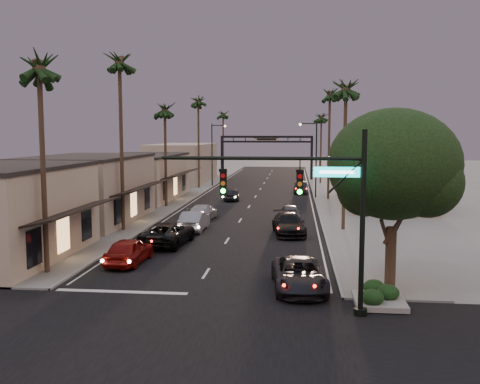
% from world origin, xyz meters
% --- Properties ---
extents(ground, '(200.00, 200.00, 0.00)m').
position_xyz_m(ground, '(0.00, 40.00, 0.00)').
color(ground, slate).
rests_on(ground, ground).
extents(road, '(14.00, 120.00, 0.02)m').
position_xyz_m(road, '(0.00, 45.00, 0.00)').
color(road, black).
rests_on(road, ground).
extents(cross_street, '(80.00, 12.00, 0.02)m').
position_xyz_m(cross_street, '(0.00, 0.00, 0.00)').
color(cross_street, black).
rests_on(cross_street, ground).
extents(sidewalk_left, '(5.00, 92.00, 0.12)m').
position_xyz_m(sidewalk_left, '(-9.50, 52.00, 0.06)').
color(sidewalk_left, slate).
rests_on(sidewalk_left, ground).
extents(sidewalk_right, '(5.00, 92.00, 0.12)m').
position_xyz_m(sidewalk_right, '(9.50, 52.00, 0.06)').
color(sidewalk_right, slate).
rests_on(sidewalk_right, ground).
extents(storefront_mid, '(8.00, 14.00, 5.50)m').
position_xyz_m(storefront_mid, '(-13.00, 26.00, 2.75)').
color(storefront_mid, '#A19281').
rests_on(storefront_mid, ground).
extents(storefront_far, '(8.00, 16.00, 5.00)m').
position_xyz_m(storefront_far, '(-13.00, 42.00, 2.50)').
color(storefront_far, tan).
rests_on(storefront_far, ground).
extents(storefront_dist, '(8.00, 20.00, 6.00)m').
position_xyz_m(storefront_dist, '(-13.00, 65.00, 3.00)').
color(storefront_dist, '#A19281').
rests_on(storefront_dist, ground).
extents(building_right, '(8.00, 18.00, 5.00)m').
position_xyz_m(building_right, '(14.00, 40.00, 2.50)').
color(building_right, '#A19281').
rests_on(building_right, ground).
extents(traffic_signal, '(8.51, 0.22, 7.80)m').
position_xyz_m(traffic_signal, '(5.69, 4.00, 5.08)').
color(traffic_signal, black).
rests_on(traffic_signal, ground).
extents(corner_tree, '(6.20, 6.20, 8.80)m').
position_xyz_m(corner_tree, '(9.48, 7.45, 5.98)').
color(corner_tree, '#38281C').
rests_on(corner_tree, ground).
extents(planter, '(2.20, 2.60, 0.24)m').
position_xyz_m(planter, '(8.60, 5.50, 0.00)').
color(planter, gray).
rests_on(planter, ground).
extents(arch, '(15.20, 0.40, 7.27)m').
position_xyz_m(arch, '(0.00, 70.00, 5.53)').
color(arch, black).
rests_on(arch, ground).
extents(streetlight_right, '(2.13, 0.30, 9.00)m').
position_xyz_m(streetlight_right, '(6.92, 45.00, 5.33)').
color(streetlight_right, black).
rests_on(streetlight_right, ground).
extents(streetlight_left, '(2.13, 0.30, 9.00)m').
position_xyz_m(streetlight_left, '(-6.92, 58.00, 5.33)').
color(streetlight_left, black).
rests_on(streetlight_left, ground).
extents(palm_la, '(3.20, 3.20, 13.20)m').
position_xyz_m(palm_la, '(-8.60, 9.00, 11.44)').
color(palm_la, '#38281C').
rests_on(palm_la, ground).
extents(palm_lb, '(3.20, 3.20, 15.20)m').
position_xyz_m(palm_lb, '(-8.60, 22.00, 13.39)').
color(palm_lb, '#38281C').
rests_on(palm_lb, ground).
extents(palm_lc, '(3.20, 3.20, 12.20)m').
position_xyz_m(palm_lc, '(-8.60, 36.00, 10.47)').
color(palm_lc, '#38281C').
rests_on(palm_lc, ground).
extents(palm_ld, '(3.20, 3.20, 14.20)m').
position_xyz_m(palm_ld, '(-8.60, 55.00, 12.42)').
color(palm_ld, '#38281C').
rests_on(palm_ld, ground).
extents(palm_ra, '(3.20, 3.20, 13.20)m').
position_xyz_m(palm_ra, '(8.60, 24.00, 11.44)').
color(palm_ra, '#38281C').
rests_on(palm_ra, ground).
extents(palm_rb, '(3.20, 3.20, 14.20)m').
position_xyz_m(palm_rb, '(8.60, 44.00, 12.42)').
color(palm_rb, '#38281C').
rests_on(palm_rb, ground).
extents(palm_rc, '(3.20, 3.20, 12.20)m').
position_xyz_m(palm_rc, '(8.60, 64.00, 10.47)').
color(palm_rc, '#38281C').
rests_on(palm_rc, ground).
extents(palm_far, '(3.20, 3.20, 13.20)m').
position_xyz_m(palm_far, '(-8.30, 78.00, 11.44)').
color(palm_far, '#38281C').
rests_on(palm_far, ground).
extents(oncoming_red, '(2.05, 4.67, 1.56)m').
position_xyz_m(oncoming_red, '(-4.87, 11.73, 0.78)').
color(oncoming_red, maroon).
rests_on(oncoming_red, ground).
extents(oncoming_pickup, '(3.18, 5.95, 1.59)m').
position_xyz_m(oncoming_pickup, '(-3.87, 17.23, 0.79)').
color(oncoming_pickup, black).
rests_on(oncoming_pickup, ground).
extents(oncoming_silver, '(1.74, 4.78, 1.57)m').
position_xyz_m(oncoming_silver, '(-3.07, 22.73, 0.78)').
color(oncoming_silver, gray).
rests_on(oncoming_silver, ground).
extents(oncoming_white, '(2.32, 4.88, 1.37)m').
position_xyz_m(oncoming_white, '(-3.35, 28.23, 0.69)').
color(oncoming_white, '#AEAEAE').
rests_on(oncoming_white, ground).
extents(oncoming_dgrey, '(2.24, 4.44, 1.45)m').
position_xyz_m(oncoming_dgrey, '(-2.47, 42.09, 0.73)').
color(oncoming_dgrey, black).
rests_on(oncoming_dgrey, ground).
extents(curbside_near, '(2.99, 5.58, 1.49)m').
position_xyz_m(curbside_near, '(5.04, 7.48, 0.74)').
color(curbside_near, black).
rests_on(curbside_near, ground).
extents(curbside_black, '(2.91, 5.69, 1.58)m').
position_xyz_m(curbside_black, '(4.34, 21.91, 0.79)').
color(curbside_black, black).
rests_on(curbside_black, ground).
extents(curbside_grey, '(2.06, 4.26, 1.40)m').
position_xyz_m(curbside_grey, '(4.41, 28.14, 0.70)').
color(curbside_grey, '#4B4A4F').
rests_on(curbside_grey, ground).
extents(curbside_far, '(1.91, 4.53, 1.45)m').
position_xyz_m(curbside_far, '(5.53, 50.36, 0.73)').
color(curbside_far, black).
rests_on(curbside_far, ground).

